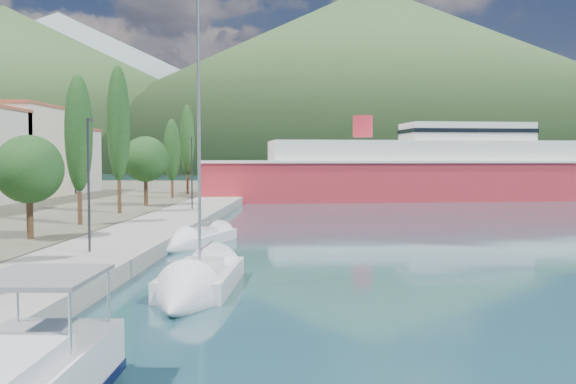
{
  "coord_description": "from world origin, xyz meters",
  "views": [
    {
      "loc": [
        1.05,
        -15.48,
        5.05
      ],
      "look_at": [
        0.0,
        14.0,
        3.5
      ],
      "focal_mm": 40.0,
      "sensor_mm": 36.0,
      "label": 1
    }
  ],
  "objects": [
    {
      "name": "ground",
      "position": [
        0.0,
        120.0,
        0.0
      ],
      "size": [
        1400.0,
        1400.0,
        0.0
      ],
      "primitive_type": "plane",
      "color": "#1D444F"
    },
    {
      "name": "quay",
      "position": [
        -9.0,
        26.0,
        0.4
      ],
      "size": [
        5.0,
        88.0,
        0.8
      ],
      "primitive_type": "cube",
      "color": "gray",
      "rests_on": "ground"
    },
    {
      "name": "hills_far",
      "position": [
        138.59,
        618.73,
        77.39
      ],
      "size": [
        1480.0,
        900.0,
        180.0
      ],
      "color": "gray",
      "rests_on": "ground"
    },
    {
      "name": "hills_near",
      "position": [
        98.04,
        372.5,
        49.18
      ],
      "size": [
        1010.0,
        520.0,
        115.0
      ],
      "color": "#37552B",
      "rests_on": "ground"
    },
    {
      "name": "tree_row",
      "position": [
        -14.08,
        32.12,
        5.94
      ],
      "size": [
        4.18,
        62.56,
        11.66
      ],
      "color": "#47301E",
      "rests_on": "land_strip"
    },
    {
      "name": "lamp_posts",
      "position": [
        -9.0,
        14.54,
        4.08
      ],
      "size": [
        0.15,
        46.73,
        6.06
      ],
      "color": "#2D2D33",
      "rests_on": "quay"
    },
    {
      "name": "sailboat_near",
      "position": [
        -3.23,
        7.08,
        0.32
      ],
      "size": [
        2.69,
        8.48,
        12.11
      ],
      "color": "silver",
      "rests_on": "ground"
    },
    {
      "name": "sailboat_mid",
      "position": [
        -5.85,
        20.43,
        0.28
      ],
      "size": [
        3.99,
        8.08,
        11.24
      ],
      "color": "silver",
      "rests_on": "ground"
    },
    {
      "name": "ferry",
      "position": [
        14.95,
        63.95,
        3.28
      ],
      "size": [
        55.43,
        19.55,
        10.79
      ],
      "color": "#B92732",
      "rests_on": "ground"
    }
  ]
}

